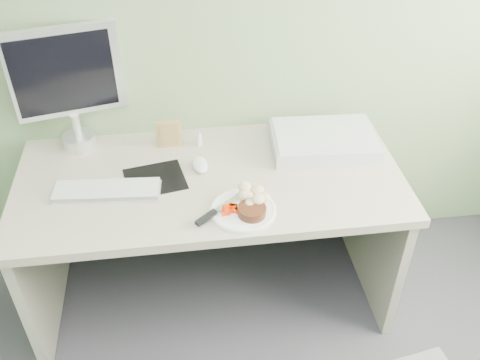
{
  "coord_description": "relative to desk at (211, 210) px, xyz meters",
  "views": [
    {
      "loc": [
        -0.1,
        -0.12,
        2.09
      ],
      "look_at": [
        0.11,
        1.5,
        0.8
      ],
      "focal_mm": 40.0,
      "sensor_mm": 36.0,
      "label": 1
    }
  ],
  "objects": [
    {
      "name": "desk",
      "position": [
        0.0,
        0.0,
        0.0
      ],
      "size": [
        1.6,
        0.75,
        0.73
      ],
      "color": "#B9B19B",
      "rests_on": "floor"
    },
    {
      "name": "plate",
      "position": [
        0.11,
        -0.23,
        0.19
      ],
      "size": [
        0.25,
        0.25,
        0.01
      ],
      "primitive_type": "cylinder",
      "color": "white",
      "rests_on": "desk"
    },
    {
      "name": "steak",
      "position": [
        0.14,
        -0.27,
        0.21
      ],
      "size": [
        0.12,
        0.12,
        0.03
      ],
      "primitive_type": "cylinder",
      "rotation": [
        0.0,
        0.0,
        0.15
      ],
      "color": "black",
      "rests_on": "plate"
    },
    {
      "name": "potato_pile",
      "position": [
        0.15,
        -0.19,
        0.22
      ],
      "size": [
        0.12,
        0.1,
        0.06
      ],
      "primitive_type": "ellipsoid",
      "rotation": [
        0.0,
        0.0,
        -0.26
      ],
      "color": "tan",
      "rests_on": "plate"
    },
    {
      "name": "carrot_heap",
      "position": [
        0.06,
        -0.24,
        0.22
      ],
      "size": [
        0.06,
        0.06,
        0.04
      ],
      "primitive_type": "cube",
      "rotation": [
        0.0,
        0.0,
        -0.15
      ],
      "color": "#F63205",
      "rests_on": "plate"
    },
    {
      "name": "steak_knife",
      "position": [
        -0.0,
        -0.25,
        0.21
      ],
      "size": [
        0.21,
        0.18,
        0.02
      ],
      "rotation": [
        0.0,
        0.0,
        0.69
      ],
      "color": "silver",
      "rests_on": "plate"
    },
    {
      "name": "mousepad",
      "position": [
        -0.22,
        0.01,
        0.18
      ],
      "size": [
        0.27,
        0.25,
        0.0
      ],
      "primitive_type": "cube",
      "rotation": [
        0.0,
        0.0,
        0.19
      ],
      "color": "black",
      "rests_on": "desk"
    },
    {
      "name": "keyboard",
      "position": [
        -0.41,
        -0.05,
        0.2
      ],
      "size": [
        0.42,
        0.15,
        0.02
      ],
      "primitive_type": "cube",
      "rotation": [
        0.0,
        0.0,
        -0.08
      ],
      "color": "white",
      "rests_on": "desk"
    },
    {
      "name": "computer_mouse",
      "position": [
        -0.03,
        0.06,
        0.2
      ],
      "size": [
        0.08,
        0.12,
        0.04
      ],
      "primitive_type": "ellipsoid",
      "rotation": [
        0.0,
        0.0,
        0.15
      ],
      "color": "white",
      "rests_on": "desk"
    },
    {
      "name": "photo_frame",
      "position": [
        -0.15,
        0.24,
        0.25
      ],
      "size": [
        0.11,
        0.02,
        0.14
      ],
      "primitive_type": "cube",
      "rotation": [
        0.0,
        0.0,
        0.05
      ],
      "color": "#A78A4E",
      "rests_on": "desk"
    },
    {
      "name": "eyedrop_bottle",
      "position": [
        -0.02,
        0.24,
        0.22
      ],
      "size": [
        0.03,
        0.03,
        0.08
      ],
      "color": "white",
      "rests_on": "desk"
    },
    {
      "name": "scanner",
      "position": [
        0.52,
        0.14,
        0.22
      ],
      "size": [
        0.47,
        0.33,
        0.07
      ],
      "primitive_type": "cube",
      "rotation": [
        0.0,
        0.0,
        -0.06
      ],
      "color": "#B6B9BE",
      "rests_on": "desk"
    },
    {
      "name": "monitor",
      "position": [
        -0.55,
        0.31,
        0.49
      ],
      "size": [
        0.45,
        0.16,
        0.54
      ],
      "rotation": [
        0.0,
        0.0,
        0.22
      ],
      "color": "silver",
      "rests_on": "desk"
    }
  ]
}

